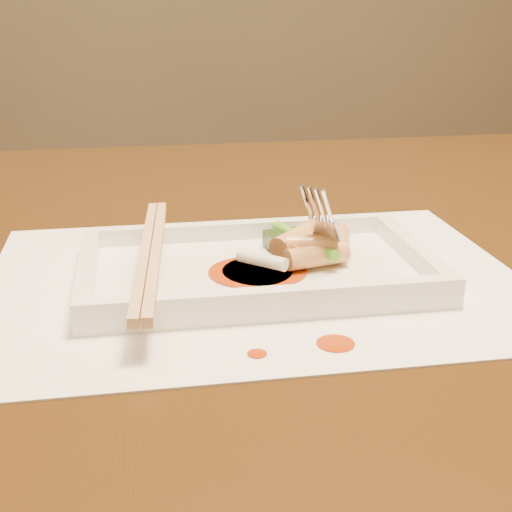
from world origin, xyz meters
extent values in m
cube|color=black|center=(0.00, 0.00, 0.73)|extent=(1.40, 0.90, 0.04)
cube|color=white|center=(-0.03, -0.08, 0.75)|extent=(0.40, 0.30, 0.00)
cylinder|color=#A53004|center=(0.00, -0.19, 0.75)|extent=(0.02, 0.02, 0.00)
cylinder|color=#A53004|center=(-0.05, -0.20, 0.75)|extent=(0.01, 0.01, 0.00)
cube|color=white|center=(-0.03, -0.08, 0.76)|extent=(0.26, 0.16, 0.01)
cube|color=white|center=(-0.03, 0.00, 0.77)|extent=(0.26, 0.01, 0.01)
cube|color=white|center=(-0.03, -0.15, 0.77)|extent=(0.26, 0.01, 0.01)
cube|color=white|center=(-0.15, -0.08, 0.77)|extent=(0.01, 0.14, 0.01)
cube|color=white|center=(0.10, -0.08, 0.77)|extent=(0.01, 0.14, 0.01)
cube|color=black|center=(0.01, -0.04, 0.77)|extent=(0.04, 0.03, 0.01)
cylinder|color=#EAEACC|center=(-0.02, -0.09, 0.77)|extent=(0.04, 0.03, 0.01)
cylinder|color=#3F9317|center=(0.02, -0.06, 0.77)|extent=(0.04, 0.08, 0.01)
cube|color=tan|center=(-0.11, -0.08, 0.78)|extent=(0.03, 0.24, 0.01)
cube|color=tan|center=(-0.10, -0.08, 0.78)|extent=(0.03, 0.24, 0.01)
cylinder|color=#A53004|center=(-0.03, -0.09, 0.76)|extent=(0.06, 0.06, 0.00)
cylinder|color=#A53004|center=(-0.02, -0.09, 0.76)|extent=(0.06, 0.06, 0.00)
cylinder|color=#DDAD67|center=(0.04, -0.06, 0.77)|extent=(0.03, 0.05, 0.02)
cylinder|color=#DDAD67|center=(0.02, -0.09, 0.77)|extent=(0.05, 0.03, 0.02)
cylinder|color=#DDAD67|center=(0.02, -0.08, 0.78)|extent=(0.04, 0.02, 0.02)
cylinder|color=#DDAD67|center=(0.01, -0.05, 0.77)|extent=(0.05, 0.05, 0.02)
cylinder|color=#DDAD67|center=(0.01, -0.07, 0.77)|extent=(0.04, 0.05, 0.02)
camera|label=1|loc=(-0.11, -0.57, 0.95)|focal=50.00mm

